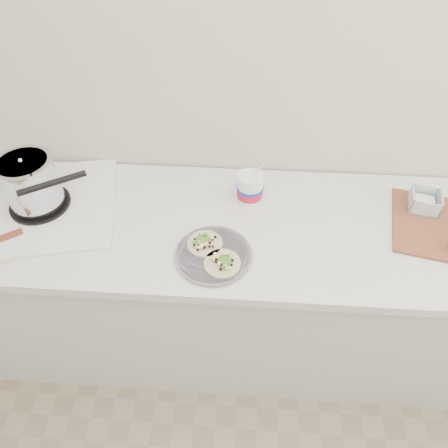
# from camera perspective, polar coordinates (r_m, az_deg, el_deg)

# --- Properties ---
(counter) EXTENTS (2.44, 0.66, 0.90)m
(counter) POSITION_cam_1_polar(r_m,az_deg,el_deg) (1.85, 2.64, -9.31)
(counter) COLOR silver
(counter) RESTS_ON ground
(stove) EXTENTS (0.65, 0.62, 0.27)m
(stove) POSITION_cam_1_polar(r_m,az_deg,el_deg) (1.65, -25.45, 4.33)
(stove) COLOR silver
(stove) RESTS_ON counter
(taco_plate) EXTENTS (0.27, 0.27, 0.04)m
(taco_plate) POSITION_cam_1_polar(r_m,az_deg,el_deg) (1.37, -1.53, -4.18)
(taco_plate) COLOR slate
(taco_plate) RESTS_ON counter
(tub) EXTENTS (0.10, 0.10, 0.23)m
(tub) POSITION_cam_1_polar(r_m,az_deg,el_deg) (1.54, 3.83, 5.32)
(tub) COLOR white
(tub) RESTS_ON counter
(bacon_plate) EXTENTS (0.22, 0.22, 0.02)m
(bacon_plate) POSITION_cam_1_polar(r_m,az_deg,el_deg) (1.63, -29.07, -2.08)
(bacon_plate) COLOR tan
(bacon_plate) RESTS_ON counter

